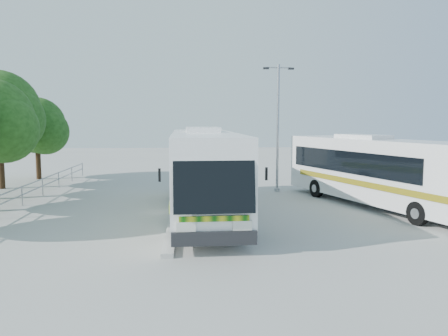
{
  "coord_description": "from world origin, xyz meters",
  "views": [
    {
      "loc": [
        -1.48,
        -19.12,
        4.23
      ],
      "look_at": [
        0.03,
        1.93,
        1.94
      ],
      "focal_mm": 35.0,
      "sensor_mm": 36.0,
      "label": 1
    }
  ],
  "objects": [
    {
      "name": "coach_adjacent",
      "position": [
        7.47,
        1.61,
        1.83
      ],
      "size": [
        6.0,
        12.14,
        3.33
      ],
      "rotation": [
        0.0,
        0.0,
        0.32
      ],
      "color": "silver",
      "rests_on": "ground"
    },
    {
      "name": "tree_far_e",
      "position": [
        -12.63,
        13.3,
        3.89
      ],
      "size": [
        4.54,
        4.28,
        5.92
      ],
      "color": "#382314",
      "rests_on": "ground"
    },
    {
      "name": "railing",
      "position": [
        -10.0,
        4.0,
        0.74
      ],
      "size": [
        0.06,
        22.0,
        1.0
      ],
      "color": "gray",
      "rests_on": "ground"
    },
    {
      "name": "lamppost",
      "position": [
        3.56,
        6.58,
        4.14
      ],
      "size": [
        1.84,
        0.28,
        7.51
      ],
      "rotation": [
        0.0,
        0.0,
        0.06
      ],
      "color": "#97999F",
      "rests_on": "ground"
    },
    {
      "name": "kerb_divider",
      "position": [
        -2.3,
        2.0,
        0.07
      ],
      "size": [
        0.4,
        16.0,
        0.15
      ],
      "primitive_type": "cube",
      "color": "#B2B2AD",
      "rests_on": "ground"
    },
    {
      "name": "tree_far_d",
      "position": [
        -13.31,
        8.8,
        4.82
      ],
      "size": [
        5.62,
        5.3,
        7.33
      ],
      "color": "#382314",
      "rests_on": "ground"
    },
    {
      "name": "coach_main",
      "position": [
        -1.0,
        0.61,
        2.03
      ],
      "size": [
        3.09,
        13.43,
        3.71
      ],
      "rotation": [
        0.0,
        0.0,
        0.03
      ],
      "color": "white",
      "rests_on": "ground"
    },
    {
      "name": "ground",
      "position": [
        0.0,
        0.0,
        0.0
      ],
      "size": [
        100.0,
        100.0,
        0.0
      ],
      "primitive_type": "plane",
      "color": "#A8A8A2",
      "rests_on": "ground"
    }
  ]
}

